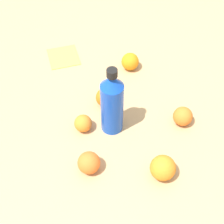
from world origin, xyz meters
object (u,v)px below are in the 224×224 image
(orange_1, at_px, (130,62))
(orange_5, at_px, (83,123))
(orange_4, at_px, (163,168))
(water_bottle, at_px, (112,103))
(orange_3, at_px, (89,163))
(orange_0, at_px, (105,97))
(orange_2, at_px, (183,116))
(folded_napkin, at_px, (63,57))

(orange_1, distance_m, orange_5, 0.37)
(orange_4, bearing_deg, water_bottle, 174.26)
(water_bottle, distance_m, orange_4, 0.26)
(orange_3, bearing_deg, water_bottle, 112.43)
(water_bottle, height_order, orange_0, water_bottle)
(orange_2, xyz_separation_m, orange_5, (-0.23, -0.27, -0.00))
(orange_1, bearing_deg, orange_3, -61.71)
(orange_4, bearing_deg, orange_2, 111.71)
(water_bottle, distance_m, orange_1, 0.33)
(orange_4, bearing_deg, folded_napkin, 167.80)
(orange_4, relative_size, orange_5, 1.31)
(water_bottle, distance_m, orange_0, 0.14)
(orange_2, xyz_separation_m, orange_3, (-0.09, -0.36, 0.00))
(orange_5, bearing_deg, orange_3, -35.02)
(orange_0, relative_size, folded_napkin, 0.51)
(orange_5, bearing_deg, orange_2, 49.95)
(water_bottle, height_order, orange_5, water_bottle)
(water_bottle, distance_m, orange_2, 0.27)
(water_bottle, height_order, orange_4, water_bottle)
(orange_0, distance_m, orange_3, 0.29)
(folded_napkin, bearing_deg, orange_3, -30.82)
(orange_0, distance_m, orange_5, 0.14)
(water_bottle, relative_size, folded_napkin, 1.95)
(orange_1, bearing_deg, folded_napkin, -148.76)
(orange_2, relative_size, folded_napkin, 0.50)
(orange_1, relative_size, orange_2, 1.03)
(orange_1, distance_m, folded_napkin, 0.30)
(orange_5, bearing_deg, orange_4, 9.73)
(orange_3, height_order, orange_5, orange_3)
(orange_3, bearing_deg, orange_0, 125.61)
(orange_3, relative_size, folded_napkin, 0.52)
(water_bottle, bearing_deg, orange_1, -70.79)
(orange_4, distance_m, folded_napkin, 0.68)
(folded_napkin, bearing_deg, orange_1, 31.24)
(orange_0, distance_m, folded_napkin, 0.33)
(orange_0, xyz_separation_m, orange_4, (0.34, -0.08, 0.01))
(orange_1, relative_size, folded_napkin, 0.52)
(folded_napkin, bearing_deg, water_bottle, -15.90)
(orange_3, relative_size, orange_4, 0.89)
(orange_0, height_order, orange_4, orange_4)
(orange_3, xyz_separation_m, orange_4, (0.18, 0.15, 0.00))
(orange_2, distance_m, folded_napkin, 0.59)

